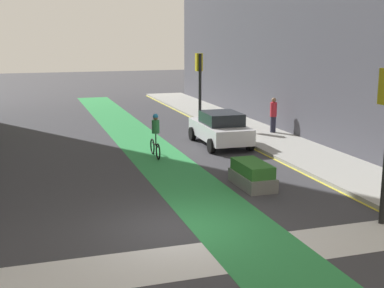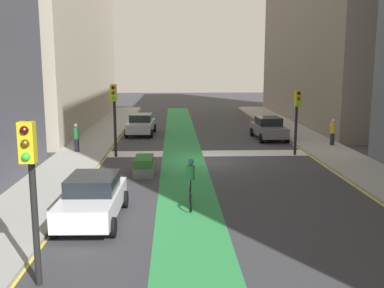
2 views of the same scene
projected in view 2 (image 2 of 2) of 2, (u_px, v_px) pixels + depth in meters
name	position (u px, v px, depth m)	size (l,w,h in m)	color
ground_plane	(210.00, 160.00, 25.03)	(120.00, 120.00, 0.00)	#38383D
bike_lane_paint	(183.00, 161.00, 24.96)	(2.40, 60.00, 0.01)	#2D8C47
crosswalk_band	(207.00, 153.00, 26.99)	(12.00, 1.80, 0.01)	silver
sidewalk_left	(342.00, 158.00, 25.32)	(3.00, 60.00, 0.15)	#9E9E99
curb_stripe_left	(315.00, 159.00, 25.27)	(0.16, 60.00, 0.01)	yellow
sidewalk_right	(75.00, 160.00, 24.70)	(3.00, 60.00, 0.15)	#9E9E99
curb_stripe_right	(102.00, 161.00, 24.78)	(0.16, 60.00, 0.01)	yellow
traffic_signal_near_right	(114.00, 106.00, 25.47)	(0.35, 0.52, 4.20)	black
traffic_signal_near_left	(297.00, 110.00, 26.00)	(0.35, 0.52, 3.86)	black
traffic_signal_far_right	(30.00, 173.00, 10.34)	(0.35, 0.52, 4.05)	black
car_silver_right_near	(141.00, 124.00, 34.05)	(2.18, 4.28, 1.57)	#B2B7BF
car_white_right_far	(93.00, 198.00, 15.29)	(2.11, 4.24, 1.57)	silver
car_grey_left_near	(269.00, 128.00, 32.00)	(2.16, 4.27, 1.57)	slate
cyclist_in_lane	(191.00, 182.00, 16.80)	(0.32, 1.73, 1.86)	black
pedestrian_sidewalk_right_a	(76.00, 137.00, 26.67)	(0.34, 0.34, 1.69)	#262638
pedestrian_sidewalk_left_a	(333.00, 132.00, 28.84)	(0.34, 0.34, 1.69)	#262638
median_planter	(144.00, 166.00, 21.89)	(0.96, 2.02, 0.85)	slate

